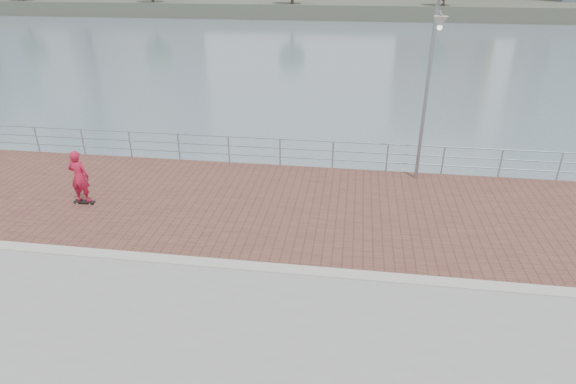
# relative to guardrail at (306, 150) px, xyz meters

# --- Properties ---
(water) EXTENTS (400.00, 400.00, 0.00)m
(water) POSITION_rel_guardrail_xyz_m (-0.00, -7.00, -2.69)
(water) COLOR slate
(water) RESTS_ON ground
(brick_lane) EXTENTS (40.00, 6.80, 0.02)m
(brick_lane) POSITION_rel_guardrail_xyz_m (-0.00, -3.40, -0.68)
(brick_lane) COLOR brown
(brick_lane) RESTS_ON seawall
(curb) EXTENTS (40.00, 0.40, 0.06)m
(curb) POSITION_rel_guardrail_xyz_m (-0.00, -7.00, -0.66)
(curb) COLOR #B7B5AD
(curb) RESTS_ON seawall
(guardrail) EXTENTS (39.06, 0.06, 1.13)m
(guardrail) POSITION_rel_guardrail_xyz_m (0.00, 0.00, 0.00)
(guardrail) COLOR #8C9EA8
(guardrail) RESTS_ON brick_lane
(street_lamp) EXTENTS (0.45, 1.29, 6.10)m
(street_lamp) POSITION_rel_guardrail_xyz_m (4.15, -0.95, 3.65)
(street_lamp) COLOR gray
(street_lamp) RESTS_ON brick_lane
(skateboard) EXTENTS (0.70, 0.18, 0.08)m
(skateboard) POSITION_rel_guardrail_xyz_m (-6.95, -4.20, -0.61)
(skateboard) COLOR black
(skateboard) RESTS_ON brick_lane
(skateboarder) EXTENTS (0.65, 0.43, 1.78)m
(skateboarder) POSITION_rel_guardrail_xyz_m (-6.95, -4.20, 0.30)
(skateboarder) COLOR #BC1939
(skateboarder) RESTS_ON skateboard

